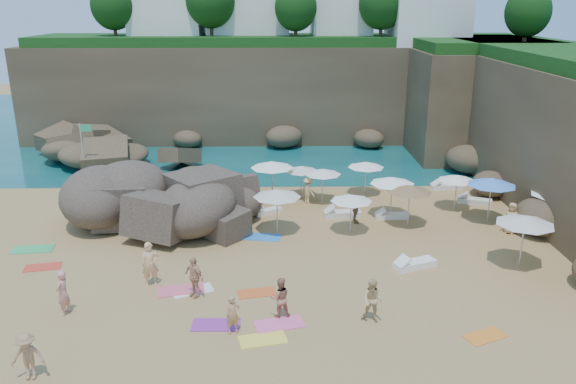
{
  "coord_description": "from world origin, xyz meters",
  "views": [
    {
      "loc": [
        1.48,
        -24.75,
        11.32
      ],
      "look_at": [
        2.0,
        3.0,
        2.0
      ],
      "focal_mm": 35.0,
      "sensor_mm": 36.0,
      "label": 1
    }
  ],
  "objects_px": {
    "lounger_0": "(268,211)",
    "parasol_1": "(301,169)",
    "person_stand_2": "(308,190)",
    "person_stand_5": "(123,185)",
    "person_stand_1": "(280,298)",
    "parasol_0": "(272,165)",
    "person_stand_6": "(63,293)",
    "person_stand_4": "(511,218)",
    "person_stand_0": "(150,264)",
    "parasol_2": "(392,180)",
    "rock_outcrop": "(165,226)",
    "flag_pole": "(84,145)",
    "person_stand_3": "(356,210)"
  },
  "relations": [
    {
      "from": "person_stand_1",
      "to": "person_stand_2",
      "type": "xyz_separation_m",
      "value": [
        1.73,
        12.81,
        -0.0
      ]
    },
    {
      "from": "lounger_0",
      "to": "parasol_1",
      "type": "bearing_deg",
      "value": 20.8
    },
    {
      "from": "person_stand_2",
      "to": "rock_outcrop",
      "type": "bearing_deg",
      "value": 74.35
    },
    {
      "from": "parasol_2",
      "to": "person_stand_6",
      "type": "height_order",
      "value": "parasol_2"
    },
    {
      "from": "parasol_1",
      "to": "person_stand_6",
      "type": "distance_m",
      "value": 16.67
    },
    {
      "from": "parasol_1",
      "to": "person_stand_0",
      "type": "height_order",
      "value": "parasol_1"
    },
    {
      "from": "person_stand_6",
      "to": "person_stand_2",
      "type": "bearing_deg",
      "value": 152.64
    },
    {
      "from": "lounger_0",
      "to": "person_stand_0",
      "type": "distance_m",
      "value": 9.76
    },
    {
      "from": "parasol_0",
      "to": "person_stand_1",
      "type": "relative_size",
      "value": 1.61
    },
    {
      "from": "parasol_0",
      "to": "person_stand_5",
      "type": "height_order",
      "value": "parasol_0"
    },
    {
      "from": "person_stand_0",
      "to": "person_stand_1",
      "type": "bearing_deg",
      "value": -40.49
    },
    {
      "from": "person_stand_1",
      "to": "rock_outcrop",
      "type": "bearing_deg",
      "value": -65.02
    },
    {
      "from": "person_stand_2",
      "to": "person_stand_5",
      "type": "xyz_separation_m",
      "value": [
        -11.22,
        1.13,
        0.04
      ]
    },
    {
      "from": "person_stand_3",
      "to": "rock_outcrop",
      "type": "bearing_deg",
      "value": 89.98
    },
    {
      "from": "parasol_0",
      "to": "person_stand_4",
      "type": "relative_size",
      "value": 1.55
    },
    {
      "from": "parasol_0",
      "to": "person_stand_2",
      "type": "height_order",
      "value": "parasol_0"
    },
    {
      "from": "parasol_0",
      "to": "parasol_1",
      "type": "distance_m",
      "value": 1.9
    },
    {
      "from": "person_stand_0",
      "to": "person_stand_2",
      "type": "distance_m",
      "value": 12.45
    },
    {
      "from": "rock_outcrop",
      "to": "person_stand_1",
      "type": "distance_m",
      "value": 11.19
    },
    {
      "from": "person_stand_2",
      "to": "person_stand_5",
      "type": "height_order",
      "value": "person_stand_5"
    },
    {
      "from": "person_stand_2",
      "to": "person_stand_5",
      "type": "distance_m",
      "value": 11.28
    },
    {
      "from": "parasol_2",
      "to": "person_stand_6",
      "type": "bearing_deg",
      "value": -145.18
    },
    {
      "from": "parasol_1",
      "to": "parasol_2",
      "type": "bearing_deg",
      "value": -35.64
    },
    {
      "from": "parasol_1",
      "to": "person_stand_6",
      "type": "bearing_deg",
      "value": -125.43
    },
    {
      "from": "person_stand_0",
      "to": "parasol_2",
      "type": "bearing_deg",
      "value": 19.18
    },
    {
      "from": "parasol_0",
      "to": "person_stand_6",
      "type": "distance_m",
      "value": 15.28
    },
    {
      "from": "parasol_1",
      "to": "person_stand_2",
      "type": "distance_m",
      "value": 1.56
    },
    {
      "from": "parasol_2",
      "to": "person_stand_0",
      "type": "xyz_separation_m",
      "value": [
        -11.65,
        -7.82,
        -1.17
      ]
    },
    {
      "from": "flag_pole",
      "to": "person_stand_3",
      "type": "xyz_separation_m",
      "value": [
        16.95,
        -7.8,
        -1.77
      ]
    },
    {
      "from": "person_stand_1",
      "to": "person_stand_4",
      "type": "bearing_deg",
      "value": -154.74
    },
    {
      "from": "person_stand_1",
      "to": "parasol_0",
      "type": "bearing_deg",
      "value": -96.73
    },
    {
      "from": "parasol_1",
      "to": "person_stand_6",
      "type": "relative_size",
      "value": 1.17
    },
    {
      "from": "parasol_0",
      "to": "person_stand_5",
      "type": "distance_m",
      "value": 9.22
    },
    {
      "from": "lounger_0",
      "to": "rock_outcrop",
      "type": "bearing_deg",
      "value": 164.54
    },
    {
      "from": "parasol_0",
      "to": "person_stand_2",
      "type": "distance_m",
      "value": 2.64
    },
    {
      "from": "person_stand_0",
      "to": "person_stand_5",
      "type": "xyz_separation_m",
      "value": [
        -4.06,
        11.3,
        -0.13
      ]
    },
    {
      "from": "lounger_0",
      "to": "parasol_0",
      "type": "bearing_deg",
      "value": 50.19
    },
    {
      "from": "rock_outcrop",
      "to": "parasol_0",
      "type": "height_order",
      "value": "parasol_0"
    },
    {
      "from": "person_stand_1",
      "to": "person_stand_5",
      "type": "bearing_deg",
      "value": -64.18
    },
    {
      "from": "person_stand_6",
      "to": "person_stand_4",
      "type": "bearing_deg",
      "value": 122.08
    },
    {
      "from": "person_stand_3",
      "to": "parasol_1",
      "type": "bearing_deg",
      "value": 31.07
    },
    {
      "from": "parasol_0",
      "to": "person_stand_0",
      "type": "relative_size",
      "value": 1.33
    },
    {
      "from": "person_stand_3",
      "to": "person_stand_4",
      "type": "relative_size",
      "value": 0.92
    },
    {
      "from": "person_stand_6",
      "to": "parasol_2",
      "type": "bearing_deg",
      "value": 136.25
    },
    {
      "from": "flag_pole",
      "to": "person_stand_1",
      "type": "height_order",
      "value": "flag_pole"
    },
    {
      "from": "person_stand_1",
      "to": "parasol_1",
      "type": "bearing_deg",
      "value": -104.08
    },
    {
      "from": "person_stand_4",
      "to": "parasol_1",
      "type": "bearing_deg",
      "value": -174.23
    },
    {
      "from": "flag_pole",
      "to": "lounger_0",
      "type": "height_order",
      "value": "flag_pole"
    },
    {
      "from": "parasol_1",
      "to": "person_stand_1",
      "type": "xyz_separation_m",
      "value": [
        -1.37,
        -13.92,
        -1.03
      ]
    },
    {
      "from": "rock_outcrop",
      "to": "person_stand_2",
      "type": "xyz_separation_m",
      "value": [
        7.88,
        3.5,
        0.8
      ]
    }
  ]
}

